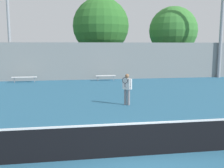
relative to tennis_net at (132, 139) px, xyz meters
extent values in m
plane|color=#285B7A|center=(0.00, 0.00, -0.49)|extent=(100.00, 100.00, 0.00)
cube|color=black|center=(0.00, 0.00, -0.03)|extent=(10.11, 0.03, 0.92)
cube|color=white|center=(0.00, 0.00, 0.45)|extent=(10.11, 0.04, 0.05)
cylinder|color=slate|center=(1.13, 6.35, -0.08)|extent=(0.14, 0.14, 0.83)
cylinder|color=slate|center=(1.28, 6.24, -0.08)|extent=(0.14, 0.14, 0.83)
cube|color=white|center=(1.21, 6.30, 0.62)|extent=(0.39, 0.35, 0.57)
cylinder|color=white|center=(1.03, 6.42, 0.62)|extent=(0.10, 0.10, 0.55)
cylinder|color=white|center=(1.39, 6.17, 0.62)|extent=(0.10, 0.10, 0.55)
sphere|color=#8E6647|center=(1.21, 6.30, 1.04)|extent=(0.21, 0.21, 0.21)
cylinder|color=black|center=(1.05, 6.06, 0.58)|extent=(0.03, 0.03, 0.22)
torus|color=black|center=(1.05, 6.06, 0.84)|extent=(0.27, 0.20, 0.31)
cylinder|color=silver|center=(1.05, 6.06, 0.84)|extent=(0.22, 0.16, 0.27)
cube|color=white|center=(1.36, 15.91, -0.05)|extent=(1.74, 0.40, 0.04)
cylinder|color=gray|center=(0.66, 15.91, -0.28)|extent=(0.06, 0.06, 0.42)
cylinder|color=gray|center=(2.05, 15.91, -0.28)|extent=(0.06, 0.06, 0.42)
cube|color=white|center=(-5.55, 15.91, -0.05)|extent=(2.03, 0.40, 0.04)
cylinder|color=gray|center=(-6.36, 15.91, -0.28)|extent=(0.06, 0.06, 0.42)
cylinder|color=gray|center=(-4.74, 15.91, -0.28)|extent=(0.06, 0.06, 0.42)
cylinder|color=#939399|center=(12.54, 16.60, 5.07)|extent=(0.32, 0.32, 11.14)
cylinder|color=#939399|center=(-6.80, 17.00, 4.06)|extent=(0.25, 0.25, 9.12)
cube|color=gray|center=(0.00, 16.85, 1.18)|extent=(27.15, 0.06, 3.34)
cylinder|color=brown|center=(1.55, 21.15, 0.89)|extent=(0.47, 0.47, 2.76)
sphere|color=#2D6B28|center=(1.55, 21.15, 4.62)|extent=(5.88, 5.88, 5.88)
cylinder|color=brown|center=(9.50, 20.99, 0.80)|extent=(0.51, 0.51, 2.58)
sphere|color=#387A33|center=(9.50, 20.99, 4.18)|extent=(5.22, 5.22, 5.22)
camera|label=1|loc=(-1.64, -6.82, 2.60)|focal=42.00mm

